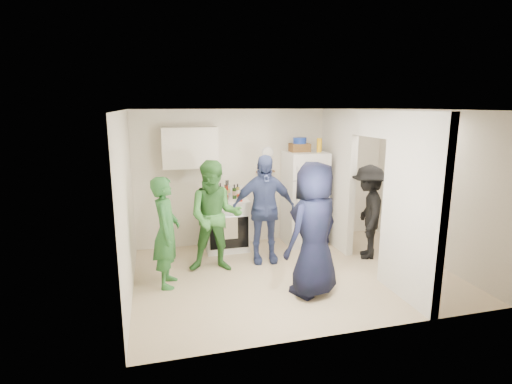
% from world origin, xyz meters
% --- Properties ---
extents(floor, '(4.80, 4.80, 0.00)m').
position_xyz_m(floor, '(0.00, 0.00, 0.00)').
color(floor, tan).
rests_on(floor, ground).
extents(wall_back, '(4.80, 0.00, 4.80)m').
position_xyz_m(wall_back, '(0.00, 1.70, 1.25)').
color(wall_back, silver).
rests_on(wall_back, floor).
extents(wall_front, '(4.80, 0.00, 4.80)m').
position_xyz_m(wall_front, '(0.00, -1.70, 1.25)').
color(wall_front, silver).
rests_on(wall_front, floor).
extents(wall_left, '(0.00, 3.40, 3.40)m').
position_xyz_m(wall_left, '(-2.40, 0.00, 1.25)').
color(wall_left, silver).
rests_on(wall_left, floor).
extents(wall_right, '(0.00, 3.40, 3.40)m').
position_xyz_m(wall_right, '(2.40, 0.00, 1.25)').
color(wall_right, silver).
rests_on(wall_right, floor).
extents(ceiling, '(4.80, 4.80, 0.00)m').
position_xyz_m(ceiling, '(0.00, 0.00, 2.50)').
color(ceiling, white).
rests_on(ceiling, wall_back).
extents(partition_pier_back, '(0.12, 1.20, 2.50)m').
position_xyz_m(partition_pier_back, '(1.20, 1.10, 1.25)').
color(partition_pier_back, silver).
rests_on(partition_pier_back, floor).
extents(partition_pier_front, '(0.12, 1.20, 2.50)m').
position_xyz_m(partition_pier_front, '(1.20, -1.10, 1.25)').
color(partition_pier_front, silver).
rests_on(partition_pier_front, floor).
extents(partition_header, '(0.12, 1.00, 0.40)m').
position_xyz_m(partition_header, '(1.20, 0.00, 2.30)').
color(partition_header, silver).
rests_on(partition_header, partition_pier_back).
extents(stove, '(0.78, 0.65, 0.93)m').
position_xyz_m(stove, '(-0.82, 1.37, 0.47)').
color(stove, white).
rests_on(stove, floor).
extents(upper_cabinet, '(0.95, 0.34, 0.70)m').
position_xyz_m(upper_cabinet, '(-1.40, 1.52, 1.85)').
color(upper_cabinet, silver).
rests_on(upper_cabinet, wall_back).
extents(fridge, '(0.71, 0.69, 1.73)m').
position_xyz_m(fridge, '(0.67, 1.34, 0.87)').
color(fridge, white).
rests_on(fridge, floor).
extents(wicker_basket, '(0.35, 0.25, 0.15)m').
position_xyz_m(wicker_basket, '(0.57, 1.39, 1.81)').
color(wicker_basket, brown).
rests_on(wicker_basket, fridge).
extents(blue_bowl, '(0.24, 0.24, 0.11)m').
position_xyz_m(blue_bowl, '(0.57, 1.39, 1.94)').
color(blue_bowl, '#163197').
rests_on(blue_bowl, wicker_basket).
extents(yellow_cup_stack_top, '(0.09, 0.09, 0.25)m').
position_xyz_m(yellow_cup_stack_top, '(0.89, 1.24, 1.86)').
color(yellow_cup_stack_top, yellow).
rests_on(yellow_cup_stack_top, fridge).
extents(wall_clock, '(0.22, 0.02, 0.22)m').
position_xyz_m(wall_clock, '(0.05, 1.68, 1.70)').
color(wall_clock, white).
rests_on(wall_clock, wall_back).
extents(spice_shelf, '(0.35, 0.08, 0.03)m').
position_xyz_m(spice_shelf, '(0.00, 1.65, 1.35)').
color(spice_shelf, olive).
rests_on(spice_shelf, wall_back).
extents(nook_window, '(0.03, 0.70, 0.80)m').
position_xyz_m(nook_window, '(2.38, 0.20, 1.65)').
color(nook_window, black).
rests_on(nook_window, wall_right).
extents(nook_window_frame, '(0.04, 0.76, 0.86)m').
position_xyz_m(nook_window_frame, '(2.36, 0.20, 1.65)').
color(nook_window_frame, white).
rests_on(nook_window_frame, wall_right).
extents(nook_valance, '(0.04, 0.82, 0.18)m').
position_xyz_m(nook_valance, '(2.34, 0.20, 2.00)').
color(nook_valance, white).
rests_on(nook_valance, wall_right).
extents(yellow_cup_stack_stove, '(0.09, 0.09, 0.25)m').
position_xyz_m(yellow_cup_stack_stove, '(-0.94, 1.15, 1.06)').
color(yellow_cup_stack_stove, '#FBA515').
rests_on(yellow_cup_stack_stove, stove).
extents(red_cup, '(0.09, 0.09, 0.12)m').
position_xyz_m(red_cup, '(-0.60, 1.17, 0.99)').
color(red_cup, red).
rests_on(red_cup, stove).
extents(person_green_left, '(0.47, 0.64, 1.60)m').
position_xyz_m(person_green_left, '(-1.90, 0.12, 0.80)').
color(person_green_left, '#2F6E2C').
rests_on(person_green_left, floor).
extents(person_green_center, '(0.96, 0.81, 1.75)m').
position_xyz_m(person_green_center, '(-1.14, 0.47, 0.88)').
color(person_green_center, '#3F853A').
rests_on(person_green_center, floor).
extents(person_denim, '(1.09, 0.54, 1.80)m').
position_xyz_m(person_denim, '(-0.31, 0.66, 0.90)').
color(person_denim, '#364676').
rests_on(person_denim, floor).
extents(person_navy, '(1.07, 0.94, 1.85)m').
position_xyz_m(person_navy, '(0.03, -0.65, 0.92)').
color(person_navy, black).
rests_on(person_navy, floor).
extents(person_nook, '(0.97, 1.18, 1.60)m').
position_xyz_m(person_nook, '(1.45, 0.39, 0.80)').
color(person_nook, black).
rests_on(person_nook, floor).
extents(bottle_a, '(0.08, 0.08, 0.33)m').
position_xyz_m(bottle_a, '(-1.11, 1.51, 1.09)').
color(bottle_a, olive).
rests_on(bottle_a, stove).
extents(bottle_b, '(0.06, 0.06, 0.29)m').
position_xyz_m(bottle_b, '(-1.01, 1.28, 1.08)').
color(bottle_b, '#174717').
rests_on(bottle_b, stove).
extents(bottle_c, '(0.07, 0.07, 0.27)m').
position_xyz_m(bottle_c, '(-0.88, 1.52, 1.06)').
color(bottle_c, '#ADB2BB').
rests_on(bottle_c, stove).
extents(bottle_d, '(0.07, 0.07, 0.32)m').
position_xyz_m(bottle_d, '(-0.80, 1.34, 1.09)').
color(bottle_d, maroon).
rests_on(bottle_d, stove).
extents(bottle_e, '(0.07, 0.07, 0.31)m').
position_xyz_m(bottle_e, '(-0.74, 1.54, 1.08)').
color(bottle_e, '#AEB7C0').
rests_on(bottle_e, stove).
extents(bottle_f, '(0.07, 0.07, 0.26)m').
position_xyz_m(bottle_f, '(-0.65, 1.37, 1.06)').
color(bottle_f, '#193413').
rests_on(bottle_f, stove).
extents(bottle_g, '(0.07, 0.07, 0.24)m').
position_xyz_m(bottle_g, '(-0.57, 1.50, 1.05)').
color(bottle_g, olive).
rests_on(bottle_g, stove).
extents(bottle_h, '(0.08, 0.08, 0.29)m').
position_xyz_m(bottle_h, '(-1.12, 1.26, 1.08)').
color(bottle_h, silver).
rests_on(bottle_h, stove).
extents(bottle_i, '(0.07, 0.07, 0.32)m').
position_xyz_m(bottle_i, '(-0.78, 1.47, 1.09)').
color(bottle_i, '#55270E').
rests_on(bottle_i, stove).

